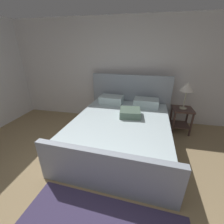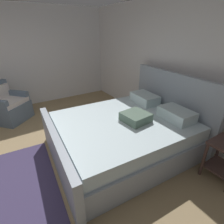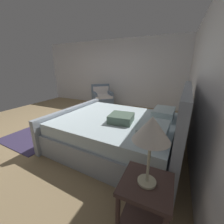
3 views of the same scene
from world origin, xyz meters
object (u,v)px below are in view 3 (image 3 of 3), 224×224
object	(u,v)px
nightstand_right	(145,199)
table_lamp_right	(152,131)
bed	(119,131)
armchair	(102,99)

from	to	relation	value
nightstand_right	table_lamp_right	size ratio (longest dim) A/B	0.98
bed	table_lamp_right	size ratio (longest dim) A/B	4.02
table_lamp_right	armchair	size ratio (longest dim) A/B	0.60
bed	table_lamp_right	xyz separation A→B (m)	(1.31, 0.78, 0.75)
bed	armchair	bearing A→B (deg)	-144.63
table_lamp_right	armchair	xyz separation A→B (m)	(-3.71, -2.48, -0.75)
table_lamp_right	bed	bearing A→B (deg)	-149.31
nightstand_right	armchair	size ratio (longest dim) A/B	0.59
bed	armchair	xyz separation A→B (m)	(-2.40, -1.70, -0.00)
bed	nightstand_right	xyz separation A→B (m)	(1.31, 0.78, 0.05)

